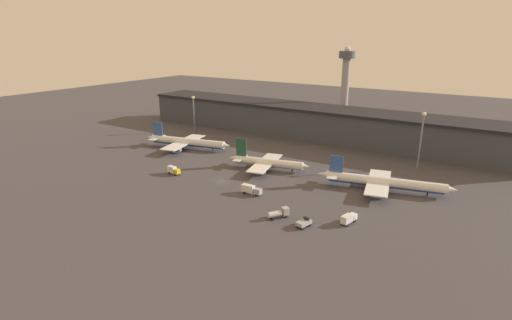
# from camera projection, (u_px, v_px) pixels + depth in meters

# --- Properties ---
(ground) EXTENTS (600.00, 600.00, 0.00)m
(ground) POSITION_uv_depth(u_px,v_px,m) (221.00, 181.00, 153.66)
(ground) COLOR #423F44
(terminal_building) EXTENTS (207.44, 25.17, 17.05)m
(terminal_building) POSITION_uv_depth(u_px,v_px,m) (312.00, 122.00, 216.38)
(terminal_building) COLOR #3D424C
(terminal_building) RESTS_ON ground
(airplane_0) EXTENTS (46.25, 32.10, 12.03)m
(airplane_0) POSITION_uv_depth(u_px,v_px,m) (186.00, 142.00, 196.86)
(airplane_0) COLOR white
(airplane_0) RESTS_ON ground
(airplane_1) EXTENTS (35.37, 27.91, 12.39)m
(airplane_1) POSITION_uv_depth(u_px,v_px,m) (267.00, 163.00, 166.34)
(airplane_1) COLOR white
(airplane_1) RESTS_ON ground
(airplane_2) EXTENTS (48.28, 28.79, 11.35)m
(airplane_2) POSITION_uv_depth(u_px,v_px,m) (383.00, 182.00, 143.62)
(airplane_2) COLOR white
(airplane_2) RESTS_ON ground
(service_vehicle_0) EXTENTS (3.36, 6.46, 2.98)m
(service_vehicle_0) POSITION_uv_depth(u_px,v_px,m) (349.00, 218.00, 118.74)
(service_vehicle_0) COLOR white
(service_vehicle_0) RESTS_ON ground
(service_vehicle_1) EXTENTS (5.88, 2.42, 3.24)m
(service_vehicle_1) POSITION_uv_depth(u_px,v_px,m) (173.00, 170.00, 160.58)
(service_vehicle_1) COLOR gold
(service_vehicle_1) RESTS_ON ground
(service_vehicle_2) EXTENTS (7.66, 2.19, 3.28)m
(service_vehicle_2) POSITION_uv_depth(u_px,v_px,m) (251.00, 189.00, 140.57)
(service_vehicle_2) COLOR #9EA3A8
(service_vehicle_2) RESTS_ON ground
(service_vehicle_3) EXTENTS (5.36, 6.75, 3.13)m
(service_vehicle_3) POSITION_uv_depth(u_px,v_px,m) (279.00, 213.00, 122.34)
(service_vehicle_3) COLOR #9EA3A8
(service_vehicle_3) RESTS_ON ground
(service_vehicle_4) EXTENTS (3.54, 5.17, 2.66)m
(service_vehicle_4) POSITION_uv_depth(u_px,v_px,m) (304.00, 223.00, 116.99)
(service_vehicle_4) COLOR #9EA3A8
(service_vehicle_4) RESTS_ON ground
(lamp_post_0) EXTENTS (1.80, 1.80, 20.57)m
(lamp_post_0) POSITION_uv_depth(u_px,v_px,m) (194.00, 109.00, 227.75)
(lamp_post_0) COLOR slate
(lamp_post_0) RESTS_ON ground
(lamp_post_1) EXTENTS (1.80, 1.80, 24.02)m
(lamp_post_1) POSITION_uv_depth(u_px,v_px,m) (422.00, 133.00, 163.77)
(lamp_post_1) COLOR slate
(lamp_post_1) RESTS_ON ground
(control_tower) EXTENTS (9.00, 9.00, 47.77)m
(control_tower) POSITION_uv_depth(u_px,v_px,m) (345.00, 82.00, 229.11)
(control_tower) COLOR #99999E
(control_tower) RESTS_ON ground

